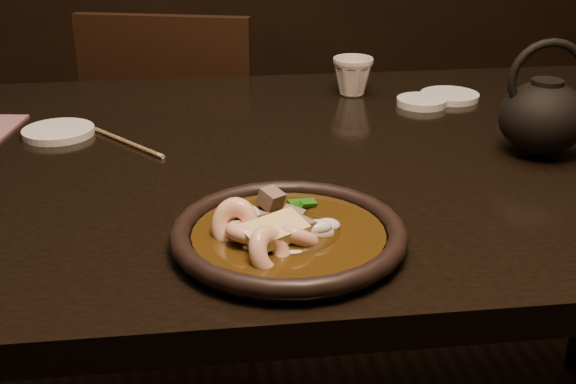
{
  "coord_description": "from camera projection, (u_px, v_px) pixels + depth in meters",
  "views": [
    {
      "loc": [
        -0.18,
        -1.0,
        1.13
      ],
      "look_at": [
        -0.09,
        -0.26,
        0.8
      ],
      "focal_mm": 45.0,
      "sensor_mm": 36.0,
      "label": 1
    }
  ],
  "objects": [
    {
      "name": "soy_dish",
      "position": [
        422.0,
        102.0,
        1.29
      ],
      "size": [
        0.09,
        0.09,
        0.01
      ],
      "primitive_type": "cylinder",
      "color": "white",
      "rests_on": "table"
    },
    {
      "name": "teapot",
      "position": [
        543.0,
        113.0,
        1.04
      ],
      "size": [
        0.15,
        0.12,
        0.17
      ],
      "rotation": [
        0.0,
        0.0,
        -0.09
      ],
      "color": "black",
      "rests_on": "table"
    },
    {
      "name": "tea_cup",
      "position": [
        353.0,
        75.0,
        1.34
      ],
      "size": [
        0.08,
        0.08,
        0.08
      ],
      "primitive_type": "imported",
      "rotation": [
        0.0,
        0.0,
        0.08
      ],
      "color": "silver",
      "rests_on": "table"
    },
    {
      "name": "chopsticks",
      "position": [
        116.0,
        138.0,
        1.12
      ],
      "size": [
        0.16,
        0.19,
        0.01
      ],
      "rotation": [
        0.0,
        0.0,
        0.67
      ],
      "color": "tan",
      "rests_on": "table"
    },
    {
      "name": "table",
      "position": [
        323.0,
        196.0,
        1.12
      ],
      "size": [
        1.6,
        0.9,
        0.75
      ],
      "color": "black",
      "rests_on": "floor"
    },
    {
      "name": "stirfry",
      "position": [
        281.0,
        234.0,
        0.79
      ],
      "size": [
        0.15,
        0.17,
        0.06
      ],
      "color": "#332009",
      "rests_on": "plate"
    },
    {
      "name": "chair",
      "position": [
        185.0,
        166.0,
        1.79
      ],
      "size": [
        0.49,
        0.49,
        0.86
      ],
      "rotation": [
        0.0,
        0.0,
        2.88
      ],
      "color": "black",
      "rests_on": "floor"
    },
    {
      "name": "plate",
      "position": [
        289.0,
        235.0,
        0.8
      ],
      "size": [
        0.26,
        0.26,
        0.03
      ],
      "color": "black",
      "rests_on": "table"
    },
    {
      "name": "saucer_right",
      "position": [
        450.0,
        96.0,
        1.33
      ],
      "size": [
        0.11,
        0.11,
        0.01
      ],
      "primitive_type": "cylinder",
      "color": "white",
      "rests_on": "table"
    },
    {
      "name": "saucer_left",
      "position": [
        58.0,
        132.0,
        1.14
      ],
      "size": [
        0.11,
        0.11,
        0.01
      ],
      "primitive_type": "cylinder",
      "color": "white",
      "rests_on": "table"
    }
  ]
}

